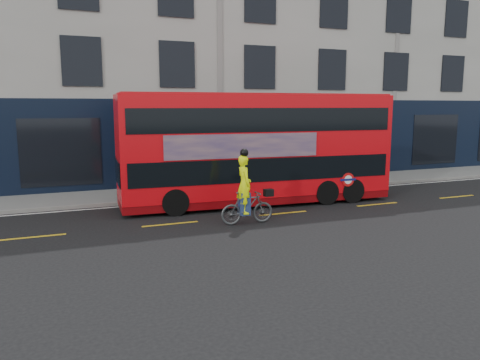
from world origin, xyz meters
TOP-DOWN VIEW (x-y plane):
  - ground at (0.00, 0.00)m, footprint 120.00×120.00m
  - pavement at (0.00, 6.50)m, footprint 60.00×3.00m
  - kerb at (0.00, 5.00)m, footprint 60.00×0.12m
  - building_terrace at (0.00, 12.94)m, footprint 50.00×10.07m
  - road_edge_line at (0.00, 4.70)m, footprint 58.00×0.10m
  - lane_dashes at (0.00, 1.50)m, footprint 58.00×0.12m
  - bus at (-0.11, 3.42)m, footprint 10.43×2.96m
  - cyclist at (-1.76, 0.64)m, footprint 1.75×0.68m

SIDE VIEW (x-z plane):
  - ground at x=0.00m, z-range 0.00..0.00m
  - road_edge_line at x=0.00m, z-range 0.00..0.01m
  - lane_dashes at x=0.00m, z-range 0.00..0.01m
  - pavement at x=0.00m, z-range 0.00..0.12m
  - kerb at x=0.00m, z-range 0.00..0.13m
  - cyclist at x=-1.76m, z-range -0.39..2.01m
  - bus at x=-0.11m, z-range 0.05..4.20m
  - building_terrace at x=0.00m, z-range -0.01..14.99m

